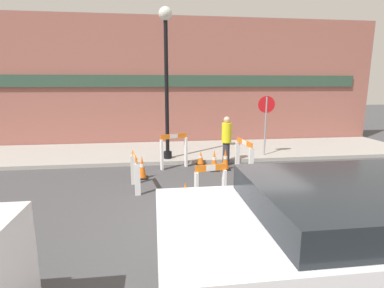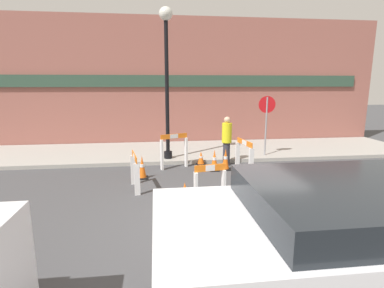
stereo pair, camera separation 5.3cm
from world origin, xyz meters
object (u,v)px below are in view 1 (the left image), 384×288
Objects in this scene: stop_sign at (266,116)px; parked_car_1 at (361,261)px; streetlamp_post at (166,64)px; person_worker at (226,139)px.

parked_car_1 is at bearing 81.85° from stop_sign.
streetlamp_post reaches higher than person_worker.
parked_car_1 is (1.51, -7.81, -2.33)m from streetlamp_post.
parked_car_1 is (-2.03, -7.87, -0.55)m from stop_sign.
streetlamp_post is 1.26× the size of parked_car_1.
stop_sign is at bearing 152.21° from person_worker.
stop_sign is 0.54× the size of parked_car_1.
streetlamp_post is at bearing 7.15° from stop_sign.
streetlamp_post is 3.19m from person_worker.
streetlamp_post is 2.33× the size of stop_sign.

